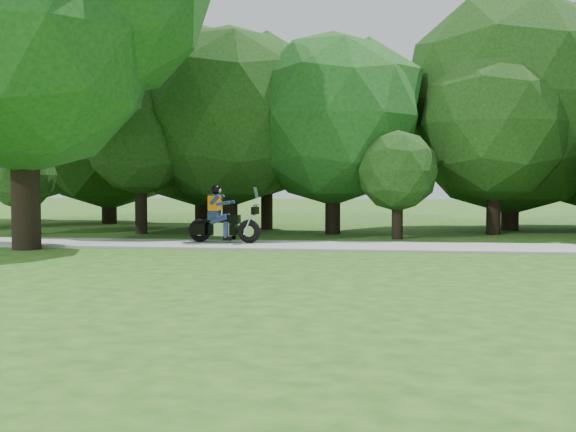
{
  "coord_description": "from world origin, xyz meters",
  "views": [
    {
      "loc": [
        -1.95,
        -9.8,
        1.71
      ],
      "look_at": [
        -3.82,
        4.1,
        0.97
      ],
      "focal_mm": 45.0,
      "sensor_mm": 36.0,
      "label": 1
    }
  ],
  "objects": [
    {
      "name": "big_tree_west",
      "position": [
        -10.54,
        6.85,
        5.76
      ],
      "size": [
        8.64,
        6.56,
        9.96
      ],
      "color": "black",
      "rests_on": "ground"
    },
    {
      "name": "walkway",
      "position": [
        0.0,
        8.0,
        0.03
      ],
      "size": [
        60.0,
        2.2,
        0.06
      ],
      "primitive_type": "cube",
      "color": "#999994",
      "rests_on": "ground"
    },
    {
      "name": "touring_motorcycle",
      "position": [
        -6.16,
        8.28,
        0.6
      ],
      "size": [
        1.94,
        0.69,
        1.48
      ],
      "rotation": [
        0.0,
        0.0,
        -0.11
      ],
      "color": "black",
      "rests_on": "walkway"
    },
    {
      "name": "tree_line",
      "position": [
        0.08,
        14.46,
        3.73
      ],
      "size": [
        40.27,
        11.9,
        7.88
      ],
      "color": "black",
      "rests_on": "ground"
    },
    {
      "name": "ground",
      "position": [
        0.0,
        0.0,
        0.0
      ],
      "size": [
        100.0,
        100.0,
        0.0
      ],
      "primitive_type": "plane",
      "color": "#205017",
      "rests_on": "ground"
    }
  ]
}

